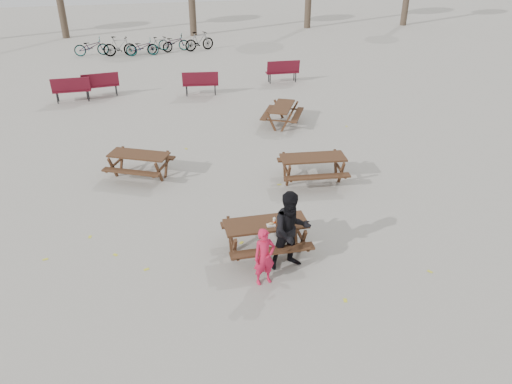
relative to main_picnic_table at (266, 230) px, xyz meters
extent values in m
plane|color=gray|center=(0.00, 0.00, -0.59)|extent=(80.00, 80.00, 0.00)
cube|color=#352013|center=(0.00, 0.00, 0.16)|extent=(1.80, 0.70, 0.05)
cube|color=#352013|center=(0.00, -0.60, -0.14)|extent=(1.80, 0.25, 0.05)
cube|color=#352013|center=(0.00, 0.60, -0.14)|extent=(1.80, 0.25, 0.05)
cylinder|color=#352013|center=(-0.75, -0.30, -0.22)|extent=(0.08, 0.08, 0.73)
cylinder|color=#352013|center=(-0.75, 0.30, -0.22)|extent=(0.08, 0.08, 0.73)
cylinder|color=#352013|center=(0.75, -0.30, -0.22)|extent=(0.08, 0.08, 0.73)
cylinder|color=#352013|center=(0.75, 0.30, -0.22)|extent=(0.08, 0.08, 0.73)
cube|color=silver|center=(0.08, -0.15, 0.21)|extent=(0.18, 0.11, 0.03)
ellipsoid|color=tan|center=(0.08, -0.15, 0.25)|extent=(0.14, 0.06, 0.05)
cylinder|color=silver|center=(0.16, -0.09, 0.26)|extent=(0.06, 0.06, 0.15)
cylinder|color=#FF440D|center=(0.16, -0.09, 0.25)|extent=(0.07, 0.07, 0.05)
cylinder|color=white|center=(0.16, -0.09, 0.35)|extent=(0.03, 0.03, 0.02)
imported|color=red|center=(-0.27, -1.01, 0.04)|extent=(0.51, 0.38, 1.25)
imported|color=black|center=(0.39, -0.59, 0.30)|extent=(0.94, 0.77, 1.77)
imported|color=black|center=(-5.05, 20.18, -0.11)|extent=(1.87, 0.74, 0.96)
imported|color=black|center=(-3.53, 19.67, -0.05)|extent=(1.81, 0.65, 1.07)
imported|color=black|center=(-2.33, 19.56, -0.13)|extent=(1.75, 0.61, 0.92)
imported|color=black|center=(-1.36, 19.87, -0.13)|extent=(1.58, 0.94, 0.92)
imported|color=black|center=(-0.55, 20.49, -0.13)|extent=(1.84, 0.96, 0.92)
imported|color=black|center=(0.88, 20.12, -0.06)|extent=(1.82, 1.03, 1.05)
camera|label=1|loc=(-2.16, -8.89, 5.91)|focal=35.00mm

